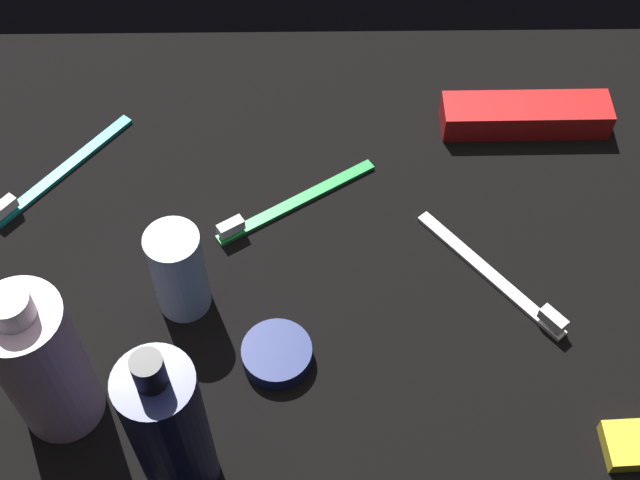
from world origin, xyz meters
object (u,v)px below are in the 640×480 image
(lotion_bottle, at_px, (170,432))
(deodorant_stick, at_px, (179,271))
(cream_tin_left, at_px, (277,354))
(bodywash_bottle, at_px, (42,363))
(toothbrush_teal, at_px, (56,173))
(toothbrush_green, at_px, (288,204))
(toothbrush_white, at_px, (498,279))
(toothpaste_box_red, at_px, (525,115))

(lotion_bottle, height_order, deodorant_stick, lotion_bottle)
(lotion_bottle, distance_m, cream_tin_left, 0.15)
(bodywash_bottle, xyz_separation_m, toothbrush_teal, (0.05, -0.25, -0.07))
(toothbrush_green, bearing_deg, toothbrush_teal, -10.14)
(deodorant_stick, bearing_deg, toothbrush_teal, -46.26)
(toothbrush_white, bearing_deg, toothbrush_teal, -17.01)
(lotion_bottle, xyz_separation_m, toothbrush_green, (-0.08, -0.27, -0.08))
(lotion_bottle, distance_m, toothpaste_box_red, 0.51)
(toothbrush_white, height_order, toothbrush_teal, same)
(toothbrush_green, distance_m, cream_tin_left, 0.17)
(toothbrush_green, bearing_deg, deodorant_stick, 48.76)
(bodywash_bottle, height_order, deodorant_stick, bodywash_bottle)
(toothbrush_green, xyz_separation_m, toothbrush_teal, (0.24, -0.04, 0.00))
(deodorant_stick, relative_size, cream_tin_left, 1.59)
(deodorant_stick, relative_size, toothbrush_teal, 0.67)
(toothbrush_green, bearing_deg, toothpaste_box_red, -156.76)
(bodywash_bottle, height_order, toothbrush_white, bodywash_bottle)
(bodywash_bottle, bearing_deg, toothpaste_box_red, -143.97)
(bodywash_bottle, bearing_deg, toothbrush_white, -162.61)
(lotion_bottle, height_order, toothbrush_teal, lotion_bottle)
(lotion_bottle, bearing_deg, toothpaste_box_red, -131.09)
(toothpaste_box_red, bearing_deg, deodorant_stick, 31.56)
(toothpaste_box_red, bearing_deg, toothbrush_green, 22.87)
(toothpaste_box_red, bearing_deg, toothbrush_white, 74.75)
(bodywash_bottle, bearing_deg, toothbrush_teal, -79.22)
(bodywash_bottle, relative_size, toothpaste_box_red, 1.00)
(toothbrush_white, relative_size, toothbrush_green, 0.92)
(toothbrush_teal, distance_m, cream_tin_left, 0.31)
(lotion_bottle, bearing_deg, toothbrush_white, -146.84)
(deodorant_stick, distance_m, toothbrush_green, 0.15)
(deodorant_stick, height_order, cream_tin_left, deodorant_stick)
(deodorant_stick, height_order, toothpaste_box_red, deodorant_stick)
(toothpaste_box_red, bearing_deg, toothbrush_teal, 7.27)
(bodywash_bottle, bearing_deg, deodorant_stick, -132.07)
(toothbrush_teal, xyz_separation_m, cream_tin_left, (-0.23, 0.21, 0.00))
(toothbrush_green, relative_size, toothpaste_box_red, 0.90)
(toothpaste_box_red, bearing_deg, bodywash_bottle, 35.66)
(lotion_bottle, bearing_deg, toothbrush_green, -106.60)
(toothbrush_green, xyz_separation_m, cream_tin_left, (0.01, 0.17, 0.00))
(deodorant_stick, relative_size, toothbrush_green, 0.62)
(bodywash_bottle, xyz_separation_m, toothpaste_box_red, (-0.44, -0.32, -0.06))
(bodywash_bottle, height_order, cream_tin_left, bodywash_bottle)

